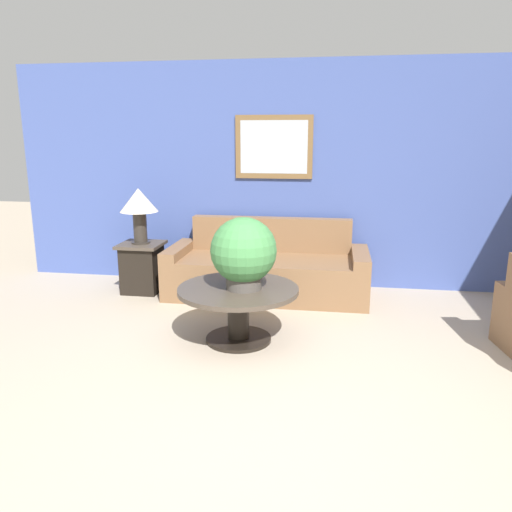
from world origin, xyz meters
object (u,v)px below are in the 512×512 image
Objects in this scene: couch_main at (267,271)px; side_table at (142,267)px; coffee_table at (238,302)px; potted_plant_on_table at (244,252)px; table_lamp at (139,205)px.

couch_main is 1.44m from side_table.
couch_main is 1.35m from coffee_table.
couch_main is at bearing 89.18° from potted_plant_on_table.
potted_plant_on_table is at bearing -41.50° from side_table.
table_lamp is at bearing -175.65° from couch_main.
potted_plant_on_table is (-0.02, -1.37, 0.53)m from couch_main.
side_table is (-1.44, -0.11, 0.01)m from couch_main.
table_lamp is at bearing -90.00° from side_table.
potted_plant_on_table reaches higher than side_table.
coffee_table is at bearing -42.20° from side_table.
table_lamp is (-1.37, 1.24, 0.66)m from coffee_table.
side_table reaches higher than coffee_table.
couch_main is 1.46m from potted_plant_on_table.
coffee_table is 1.70× the size of potted_plant_on_table.
table_lamp is (-1.44, -0.11, 0.74)m from couch_main.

